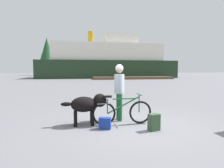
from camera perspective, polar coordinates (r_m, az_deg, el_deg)
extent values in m
plane|color=slate|center=(5.76, 5.70, -12.02)|extent=(160.00, 160.00, 0.00)
torus|color=black|center=(5.87, 8.40, -8.29)|extent=(0.68, 0.06, 0.68)
torus|color=black|center=(5.63, -2.38, -8.81)|extent=(0.68, 0.06, 0.68)
cube|color=#19592D|center=(5.66, 3.64, -4.41)|extent=(0.70, 0.03, 0.03)
cube|color=#19592D|center=(5.68, 3.44, -6.26)|extent=(0.95, 0.03, 0.49)
cylinder|color=#19592D|center=(5.60, -1.36, -6.68)|extent=(0.03, 0.03, 0.42)
cylinder|color=#19592D|center=(5.81, 8.05, -5.81)|extent=(0.03, 0.03, 0.52)
cube|color=black|center=(5.55, -1.37, -3.74)|extent=(0.24, 0.10, 0.06)
cylinder|color=#19592D|center=(5.77, 8.08, -3.07)|extent=(0.03, 0.44, 0.03)
cube|color=slate|center=(5.56, -2.59, -5.81)|extent=(0.36, 0.14, 0.02)
cylinder|color=#19592D|center=(6.29, 1.94, -6.57)|extent=(0.14, 0.14, 0.86)
cylinder|color=#19592D|center=(6.08, 2.39, -6.96)|extent=(0.14, 0.14, 0.86)
cylinder|color=silver|center=(6.09, 2.18, 0.04)|extent=(0.32, 0.32, 0.61)
cylinder|color=silver|center=(6.30, 1.75, 0.52)|extent=(0.09, 0.09, 0.54)
cylinder|color=silver|center=(5.87, 2.65, 0.23)|extent=(0.09, 0.09, 0.54)
sphere|color=tan|center=(6.07, 2.19, 4.39)|extent=(0.23, 0.23, 0.23)
sphere|color=white|center=(6.07, 2.20, 4.67)|extent=(0.25, 0.25, 0.25)
ellipsoid|color=black|center=(5.67, -8.40, -6.00)|extent=(0.75, 0.53, 0.45)
sphere|color=black|center=(5.69, -3.60, -4.85)|extent=(0.40, 0.40, 0.40)
ellipsoid|color=black|center=(5.67, -13.43, -5.86)|extent=(0.32, 0.12, 0.12)
cylinder|color=black|center=(5.91, -6.04, -9.55)|extent=(0.10, 0.10, 0.41)
cylinder|color=black|center=(5.63, -5.82, -10.26)|extent=(0.10, 0.10, 0.41)
cylinder|color=black|center=(5.90, -10.77, -9.64)|extent=(0.10, 0.10, 0.41)
cylinder|color=black|center=(5.61, -10.79, -10.35)|extent=(0.10, 0.10, 0.41)
cube|color=#334C33|center=(5.32, 12.36, -11.01)|extent=(0.32, 0.27, 0.45)
cube|color=navy|center=(5.35, -2.12, -11.57)|extent=(0.36, 0.26, 0.31)
cube|color=brown|center=(31.92, 6.34, 1.81)|extent=(13.29, 2.40, 0.40)
cube|color=#1E331E|center=(38.00, -1.57, 4.39)|extent=(25.68, 8.61, 3.23)
cube|color=silver|center=(38.14, -1.58, 9.22)|extent=(20.54, 7.24, 3.20)
cube|color=silver|center=(38.90, 2.25, 12.83)|extent=(6.16, 5.17, 1.80)
cylinder|color=#BF8C19|center=(38.13, -6.30, 13.44)|extent=(1.10, 1.10, 2.40)
cylinder|color=#4C331E|center=(54.99, -18.63, 4.11)|extent=(0.36, 0.36, 3.13)
cone|color=#1E4C28|center=(55.22, -18.76, 9.35)|extent=(4.16, 4.16, 6.96)
cylinder|color=#4C331E|center=(57.13, -9.81, 3.76)|extent=(0.31, 0.31, 2.09)
cone|color=#19471E|center=(57.25, -9.87, 7.97)|extent=(3.09, 3.09, 6.33)
cylinder|color=#4C331E|center=(56.16, -0.60, 4.34)|extent=(0.41, 0.41, 3.13)
cone|color=#1E4C28|center=(56.42, -0.60, 9.95)|extent=(4.07, 4.07, 7.89)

